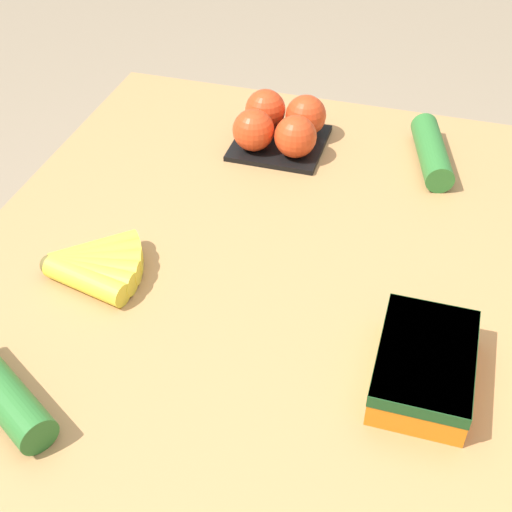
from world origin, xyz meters
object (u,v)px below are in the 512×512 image
at_px(carrot_bag, 425,363).
at_px(cucumber_far, 432,152).
at_px(banana_bunch, 92,266).
at_px(tomato_pack, 280,125).
at_px(cucumber_near, 1,390).

height_order(carrot_bag, cucumber_far, carrot_bag).
relative_size(banana_bunch, tomato_pack, 0.91).
xyz_separation_m(banana_bunch, cucumber_far, (-0.48, 0.48, 0.01)).
bearing_deg(banana_bunch, tomato_pack, 158.62).
height_order(tomato_pack, carrot_bag, tomato_pack).
height_order(banana_bunch, carrot_bag, carrot_bag).
xyz_separation_m(banana_bunch, carrot_bag, (0.07, 0.52, 0.01)).
relative_size(carrot_bag, cucumber_far, 0.93).
relative_size(banana_bunch, cucumber_far, 0.78).
relative_size(banana_bunch, carrot_bag, 0.84).
distance_m(banana_bunch, cucumber_near, 0.26).
bearing_deg(cucumber_near, cucumber_far, 147.42).
height_order(banana_bunch, tomato_pack, tomato_pack).
height_order(tomato_pack, cucumber_near, tomato_pack).
bearing_deg(tomato_pack, banana_bunch, -21.38).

